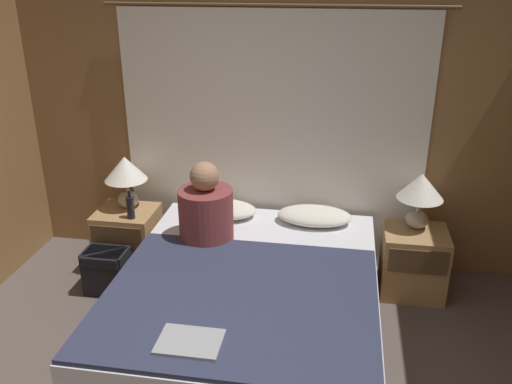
# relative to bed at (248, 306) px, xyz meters

# --- Properties ---
(wall_back) EXTENTS (4.22, 0.06, 2.50)m
(wall_back) POSITION_rel_bed_xyz_m (0.00, 1.16, 1.01)
(wall_back) COLOR olive
(wall_back) RESTS_ON ground_plane
(curtain_panel) EXTENTS (2.59, 0.03, 2.08)m
(curtain_panel) POSITION_rel_bed_xyz_m (0.00, 1.10, 0.80)
(curtain_panel) COLOR white
(curtain_panel) RESTS_ON ground_plane
(bed) EXTENTS (1.70, 2.09, 0.48)m
(bed) POSITION_rel_bed_xyz_m (0.00, 0.00, 0.00)
(bed) COLOR olive
(bed) RESTS_ON ground_plane
(nightstand_left) EXTENTS (0.47, 0.44, 0.51)m
(nightstand_left) POSITION_rel_bed_xyz_m (-1.14, 0.75, 0.02)
(nightstand_left) COLOR #A87F51
(nightstand_left) RESTS_ON ground_plane
(nightstand_right) EXTENTS (0.47, 0.44, 0.51)m
(nightstand_right) POSITION_rel_bed_xyz_m (1.14, 0.75, 0.02)
(nightstand_right) COLOR #A87F51
(nightstand_right) RESTS_ON ground_plane
(lamp_left) EXTENTS (0.34, 0.34, 0.43)m
(lamp_left) POSITION_rel_bed_xyz_m (-1.14, 0.82, 0.57)
(lamp_left) COLOR #B2A899
(lamp_left) RESTS_ON nightstand_left
(lamp_right) EXTENTS (0.34, 0.34, 0.43)m
(lamp_right) POSITION_rel_bed_xyz_m (1.14, 0.82, 0.57)
(lamp_right) COLOR #B2A899
(lamp_right) RESTS_ON nightstand_right
(pillow_left) EXTENTS (0.57, 0.34, 0.12)m
(pillow_left) POSITION_rel_bed_xyz_m (-0.37, 0.83, 0.30)
(pillow_left) COLOR silver
(pillow_left) RESTS_ON bed
(pillow_right) EXTENTS (0.57, 0.34, 0.12)m
(pillow_right) POSITION_rel_bed_xyz_m (0.37, 0.83, 0.30)
(pillow_right) COLOR silver
(pillow_right) RESTS_ON bed
(blanket_on_bed) EXTENTS (1.64, 1.41, 0.03)m
(blanket_on_bed) POSITION_rel_bed_xyz_m (0.00, -0.31, 0.26)
(blanket_on_bed) COLOR #2D334C
(blanket_on_bed) RESTS_ON bed
(person_left_in_bed) EXTENTS (0.39, 0.39, 0.59)m
(person_left_in_bed) POSITION_rel_bed_xyz_m (-0.39, 0.44, 0.48)
(person_left_in_bed) COLOR brown
(person_left_in_bed) RESTS_ON bed
(beer_bottle_on_left_stand) EXTENTS (0.06, 0.06, 0.24)m
(beer_bottle_on_left_stand) POSITION_rel_bed_xyz_m (-1.04, 0.63, 0.37)
(beer_bottle_on_left_stand) COLOR black
(beer_bottle_on_left_stand) RESTS_ON nightstand_left
(laptop_on_bed) EXTENTS (0.34, 0.25, 0.02)m
(laptop_on_bed) POSITION_rel_bed_xyz_m (-0.17, -0.77, 0.28)
(laptop_on_bed) COLOR #9EA0A5
(laptop_on_bed) RESTS_ON blanket_on_bed
(backpack_on_floor) EXTENTS (0.33, 0.25, 0.35)m
(backpack_on_floor) POSITION_rel_bed_xyz_m (-1.17, 0.36, -0.04)
(backpack_on_floor) COLOR black
(backpack_on_floor) RESTS_ON ground_plane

